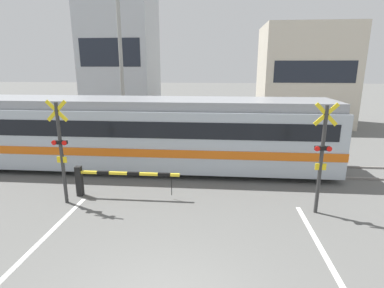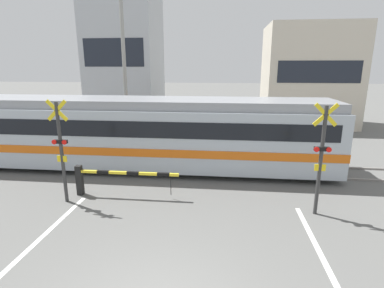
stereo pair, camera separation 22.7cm
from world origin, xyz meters
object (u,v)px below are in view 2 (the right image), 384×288
Objects in this scene: crossing_barrier_near at (104,177)px; pedestrian at (203,126)px; commuter_train at (103,130)px; crossing_signal_right at (321,155)px; crossing_barrier_far at (258,141)px; crossing_signal_left at (61,147)px.

crossing_barrier_near is 9.06m from pedestrian.
commuter_train is 5.52× the size of crossing_barrier_near.
crossing_signal_right is (8.19, -3.75, 0.23)m from commuter_train.
crossing_signal_right reaches higher than commuter_train.
pedestrian is (-4.11, 9.21, -1.00)m from crossing_signal_right.
commuter_train is 9.01m from crossing_signal_right.
pedestrian is at bearing 72.00° from crossing_barrier_near.
crossing_barrier_near is 1.06× the size of crossing_signal_right.
crossing_signal_left is at bearing -137.27° from crossing_barrier_far.
crossing_barrier_near is 1.06× the size of crossing_signal_left.
commuter_train is at bearing -159.64° from crossing_barrier_far.
pedestrian is at bearing 53.18° from commuter_train.
crossing_signal_left reaches higher than crossing_barrier_far.
crossing_signal_left is 8.02m from crossing_signal_right.
crossing_signal_right is at bearing -4.91° from crossing_barrier_near.
crossing_barrier_near is at bearing 28.08° from crossing_signal_left.
crossing_signal_left is (-6.91, -6.38, 1.18)m from crossing_barrier_far.
crossing_barrier_far is at bearing 99.88° from crossing_signal_right.
crossing_signal_right is at bearing 0.00° from crossing_signal_left.
crossing_signal_right is 2.21× the size of pedestrian.
crossing_barrier_far is 1.06× the size of crossing_signal_right.
crossing_barrier_far is 6.58m from crossing_signal_right.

